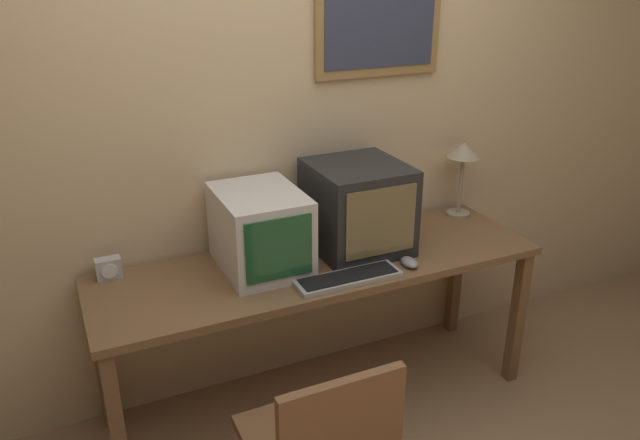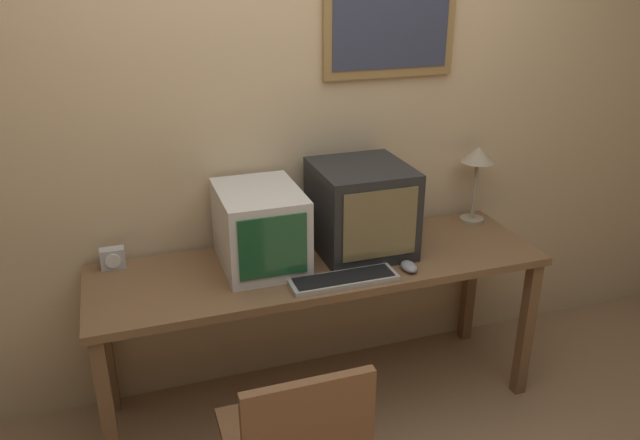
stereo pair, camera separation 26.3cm
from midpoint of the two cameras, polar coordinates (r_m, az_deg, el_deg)
The scene contains 8 objects.
wall_back at distance 2.90m, azimuth 0.48°, elevation 8.84°, with size 8.00×0.08×2.60m.
desk at distance 2.82m, azimuth 2.68°, elevation -5.38°, with size 2.02×0.61×0.76m.
monitor_left at distance 2.69m, azimuth -2.74°, elevation -0.76°, with size 0.35×0.45×0.35m.
monitor_right at distance 2.84m, azimuth 6.43°, elevation 1.00°, with size 0.41×0.44×0.40m.
keyboard_main at distance 2.62m, azimuth 5.07°, elevation -5.50°, with size 0.46×0.14×0.03m.
mouse_near_keyboard at distance 2.74m, azimuth 10.88°, elevation -4.27°, with size 0.06×0.10×0.04m.
desk_clock at distance 2.82m, azimuth -15.92°, elevation -3.45°, with size 0.10×0.06×0.09m.
desk_lamp at distance 3.23m, azimuth 16.50°, elevation 5.03°, with size 0.17×0.17×0.39m.
Camera 2 is at (-0.80, -1.43, 2.01)m, focal length 35.00 mm.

